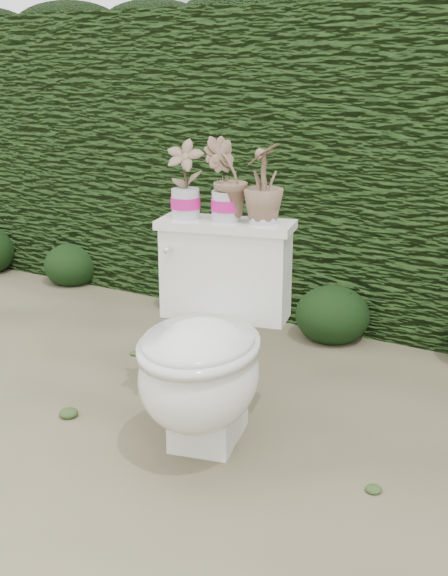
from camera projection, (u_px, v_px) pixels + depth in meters
The scene contains 9 objects.
ground at pixel (212, 415), 2.84m from camera, with size 60.00×60.00×0.00m, color gray.
hedge at pixel (364, 164), 3.92m from camera, with size 8.00×1.00×1.60m, color #284717.
toilet at pixel (206, 351), 2.55m from camera, with size 0.60×0.77×0.78m.
potted_plant_left at pixel (185, 181), 2.64m from camera, with size 0.14×0.10×0.27m, color #367D27.
potted_plant_center at pixel (226, 182), 2.60m from camera, with size 0.16×0.13×0.29m, color #367D27.
potted_plant_right at pixel (263, 185), 2.56m from camera, with size 0.15×0.15×0.27m, color #367D27.
liriope_clump_1 at pixel (72, 260), 4.52m from camera, with size 0.35×0.35×0.28m, color black.
liriope_clump_2 at pixel (188, 282), 4.08m from camera, with size 0.34×0.34×0.27m, color black.
liriope_clump_3 at pixel (333, 310), 3.60m from camera, with size 0.37×0.37×0.30m, color black.
Camera 1 is at (1.34, -2.18, 1.33)m, focal length 45.00 mm.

